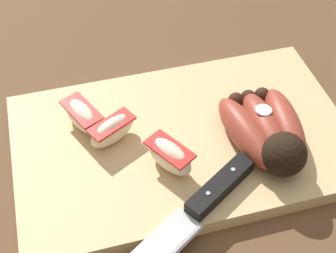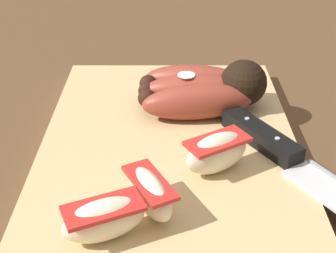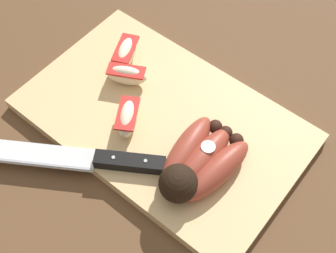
% 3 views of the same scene
% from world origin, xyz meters
% --- Properties ---
extents(ground_plane, '(6.00, 6.00, 0.00)m').
position_xyz_m(ground_plane, '(0.00, 0.00, 0.00)').
color(ground_plane, brown).
extents(cutting_board, '(0.42, 0.26, 0.02)m').
position_xyz_m(cutting_board, '(-0.01, -0.02, 0.01)').
color(cutting_board, tan).
rests_on(cutting_board, ground_plane).
extents(banana_bunch, '(0.10, 0.15, 0.06)m').
position_xyz_m(banana_bunch, '(0.09, -0.06, 0.04)').
color(banana_bunch, black).
rests_on(banana_bunch, cutting_board).
extents(chefs_knife, '(0.25, 0.17, 0.02)m').
position_xyz_m(chefs_knife, '(-0.03, -0.13, 0.03)').
color(chefs_knife, silver).
rests_on(chefs_knife, cutting_board).
extents(apple_wedge_near, '(0.05, 0.07, 0.04)m').
position_xyz_m(apple_wedge_near, '(-0.13, 0.03, 0.04)').
color(apple_wedge_near, '#F4E5C1').
rests_on(apple_wedge_near, cutting_board).
extents(apple_wedge_middle, '(0.07, 0.05, 0.04)m').
position_xyz_m(apple_wedge_middle, '(-0.09, -0.00, 0.04)').
color(apple_wedge_middle, '#F4E5C1').
rests_on(apple_wedge_middle, cutting_board).
extents(apple_wedge_far, '(0.06, 0.07, 0.04)m').
position_xyz_m(apple_wedge_far, '(-0.04, -0.06, 0.04)').
color(apple_wedge_far, '#F4E5C1').
rests_on(apple_wedge_far, cutting_board).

